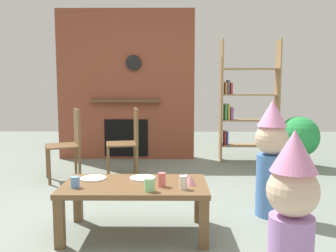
{
  "coord_description": "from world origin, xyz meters",
  "views": [
    {
      "loc": [
        0.18,
        -3.24,
        1.2
      ],
      "look_at": [
        0.15,
        0.4,
        0.78
      ],
      "focal_mm": 38.34,
      "sensor_mm": 36.0,
      "label": 1
    }
  ],
  "objects_px": {
    "paper_cup_center": "(149,185)",
    "paper_cup_far_left": "(183,182)",
    "birthday_cake_slice": "(190,180)",
    "dining_chair_middle": "(129,138)",
    "potted_plant_tall": "(299,138)",
    "paper_cup_near_left": "(162,180)",
    "child_with_cone_hat": "(292,217)",
    "child_in_pink": "(271,155)",
    "dining_chair_left": "(70,140)",
    "paper_plate_rear": "(143,178)",
    "paper_cup_near_right": "(75,182)",
    "coffee_table": "(135,191)",
    "paper_plate_front": "(93,178)",
    "bookshelf": "(245,105)"
  },
  "relations": [
    {
      "from": "paper_cup_near_left",
      "to": "paper_cup_far_left",
      "type": "bearing_deg",
      "value": -23.81
    },
    {
      "from": "birthday_cake_slice",
      "to": "potted_plant_tall",
      "type": "height_order",
      "value": "potted_plant_tall"
    },
    {
      "from": "paper_cup_center",
      "to": "potted_plant_tall",
      "type": "bearing_deg",
      "value": 52.22
    },
    {
      "from": "bookshelf",
      "to": "paper_cup_near_left",
      "type": "xyz_separation_m",
      "value": [
        -1.23,
        -2.93,
        -0.42
      ]
    },
    {
      "from": "paper_plate_rear",
      "to": "birthday_cake_slice",
      "type": "bearing_deg",
      "value": -26.15
    },
    {
      "from": "paper_cup_near_left",
      "to": "potted_plant_tall",
      "type": "bearing_deg",
      "value": 52.04
    },
    {
      "from": "paper_cup_center",
      "to": "paper_cup_far_left",
      "type": "distance_m",
      "value": 0.26
    },
    {
      "from": "paper_cup_near_left",
      "to": "paper_cup_near_right",
      "type": "distance_m",
      "value": 0.67
    },
    {
      "from": "paper_cup_near_right",
      "to": "paper_plate_rear",
      "type": "xyz_separation_m",
      "value": [
        0.5,
        0.27,
        -0.04
      ]
    },
    {
      "from": "potted_plant_tall",
      "to": "birthday_cake_slice",
      "type": "bearing_deg",
      "value": -125.09
    },
    {
      "from": "dining_chair_left",
      "to": "potted_plant_tall",
      "type": "relative_size",
      "value": 1.2
    },
    {
      "from": "dining_chair_left",
      "to": "birthday_cake_slice",
      "type": "bearing_deg",
      "value": 107.07
    },
    {
      "from": "coffee_table",
      "to": "birthday_cake_slice",
      "type": "relative_size",
      "value": 11.51
    },
    {
      "from": "child_with_cone_hat",
      "to": "paper_plate_front",
      "type": "bearing_deg",
      "value": 5.81
    },
    {
      "from": "child_with_cone_hat",
      "to": "dining_chair_left",
      "type": "height_order",
      "value": "child_with_cone_hat"
    },
    {
      "from": "paper_plate_rear",
      "to": "child_with_cone_hat",
      "type": "xyz_separation_m",
      "value": [
        0.87,
        -1.14,
        0.09
      ]
    },
    {
      "from": "paper_cup_far_left",
      "to": "birthday_cake_slice",
      "type": "distance_m",
      "value": 0.13
    },
    {
      "from": "paper_cup_near_right",
      "to": "coffee_table",
      "type": "bearing_deg",
      "value": 14.75
    },
    {
      "from": "dining_chair_middle",
      "to": "paper_cup_center",
      "type": "bearing_deg",
      "value": 90.78
    },
    {
      "from": "bookshelf",
      "to": "potted_plant_tall",
      "type": "xyz_separation_m",
      "value": [
        0.71,
        -0.44,
        -0.46
      ]
    },
    {
      "from": "bookshelf",
      "to": "paper_plate_rear",
      "type": "xyz_separation_m",
      "value": [
        -1.4,
        -2.7,
        -0.47
      ]
    },
    {
      "from": "paper_cup_near_left",
      "to": "birthday_cake_slice",
      "type": "height_order",
      "value": "paper_cup_near_left"
    },
    {
      "from": "paper_cup_far_left",
      "to": "dining_chair_left",
      "type": "bearing_deg",
      "value": 126.72
    },
    {
      "from": "paper_cup_near_left",
      "to": "potted_plant_tall",
      "type": "relative_size",
      "value": 0.14
    },
    {
      "from": "paper_cup_near_left",
      "to": "dining_chair_middle",
      "type": "bearing_deg",
      "value": 104.04
    },
    {
      "from": "paper_plate_front",
      "to": "dining_chair_middle",
      "type": "relative_size",
      "value": 0.24
    },
    {
      "from": "paper_plate_rear",
      "to": "dining_chair_middle",
      "type": "bearing_deg",
      "value": 100.48
    },
    {
      "from": "bookshelf",
      "to": "paper_plate_front",
      "type": "height_order",
      "value": "bookshelf"
    },
    {
      "from": "paper_plate_front",
      "to": "paper_cup_far_left",
      "type": "bearing_deg",
      "value": -21.37
    },
    {
      "from": "paper_cup_center",
      "to": "birthday_cake_slice",
      "type": "relative_size",
      "value": 0.99
    },
    {
      "from": "paper_cup_near_left",
      "to": "child_in_pink",
      "type": "distance_m",
      "value": 1.11
    },
    {
      "from": "paper_cup_near_right",
      "to": "dining_chair_left",
      "type": "xyz_separation_m",
      "value": [
        -0.55,
        1.81,
        0.05
      ]
    },
    {
      "from": "paper_cup_center",
      "to": "paper_cup_far_left",
      "type": "xyz_separation_m",
      "value": [
        0.25,
        0.06,
        0.0
      ]
    },
    {
      "from": "birthday_cake_slice",
      "to": "child_with_cone_hat",
      "type": "xyz_separation_m",
      "value": [
        0.48,
        -0.95,
        0.06
      ]
    },
    {
      "from": "paper_cup_center",
      "to": "child_with_cone_hat",
      "type": "xyz_separation_m",
      "value": [
        0.79,
        -0.78,
        0.05
      ]
    },
    {
      "from": "potted_plant_tall",
      "to": "dining_chair_left",
      "type": "bearing_deg",
      "value": -167.19
    },
    {
      "from": "paper_cup_far_left",
      "to": "birthday_cake_slice",
      "type": "bearing_deg",
      "value": 62.93
    },
    {
      "from": "paper_cup_near_right",
      "to": "paper_plate_front",
      "type": "relative_size",
      "value": 0.39
    },
    {
      "from": "coffee_table",
      "to": "dining_chair_middle",
      "type": "xyz_separation_m",
      "value": [
        -0.26,
        1.82,
        0.16
      ]
    },
    {
      "from": "paper_plate_rear",
      "to": "child_in_pink",
      "type": "distance_m",
      "value": 1.19
    },
    {
      "from": "child_with_cone_hat",
      "to": "child_in_pink",
      "type": "distance_m",
      "value": 1.44
    },
    {
      "from": "coffee_table",
      "to": "child_with_cone_hat",
      "type": "bearing_deg",
      "value": -47.29
    },
    {
      "from": "child_in_pink",
      "to": "paper_cup_far_left",
      "type": "bearing_deg",
      "value": 15.76
    },
    {
      "from": "birthday_cake_slice",
      "to": "potted_plant_tall",
      "type": "bearing_deg",
      "value": 54.91
    },
    {
      "from": "bookshelf",
      "to": "dining_chair_middle",
      "type": "height_order",
      "value": "bookshelf"
    },
    {
      "from": "coffee_table",
      "to": "paper_cup_near_left",
      "type": "bearing_deg",
      "value": -20.28
    },
    {
      "from": "dining_chair_left",
      "to": "dining_chair_middle",
      "type": "distance_m",
      "value": 0.75
    },
    {
      "from": "paper_cup_far_left",
      "to": "potted_plant_tall",
      "type": "relative_size",
      "value": 0.14
    },
    {
      "from": "birthday_cake_slice",
      "to": "dining_chair_middle",
      "type": "relative_size",
      "value": 0.11
    },
    {
      "from": "dining_chair_left",
      "to": "child_with_cone_hat",
      "type": "bearing_deg",
      "value": 102.85
    }
  ]
}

